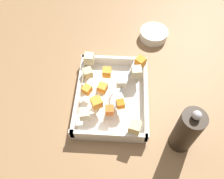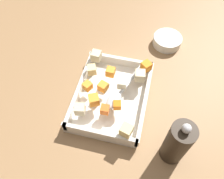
% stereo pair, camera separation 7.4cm
% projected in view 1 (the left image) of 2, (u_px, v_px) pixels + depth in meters
% --- Properties ---
extents(ground_plane, '(4.00, 4.00, 0.00)m').
position_uv_depth(ground_plane, '(111.00, 96.00, 0.80)').
color(ground_plane, '#936D47').
extents(baking_dish, '(0.30, 0.23, 0.05)m').
position_uv_depth(baking_dish, '(112.00, 97.00, 0.78)').
color(baking_dish, white).
rests_on(baking_dish, ground_plane).
extents(carrot_chunk_center, '(0.04, 0.04, 0.03)m').
position_uv_depth(carrot_chunk_center, '(97.00, 103.00, 0.71)').
color(carrot_chunk_center, orange).
rests_on(carrot_chunk_center, baking_dish).
extents(carrot_chunk_near_spoon, '(0.03, 0.03, 0.03)m').
position_uv_depth(carrot_chunk_near_spoon, '(107.00, 72.00, 0.77)').
color(carrot_chunk_near_spoon, orange).
rests_on(carrot_chunk_near_spoon, baking_dish).
extents(carrot_chunk_heap_side, '(0.03, 0.03, 0.03)m').
position_uv_depth(carrot_chunk_heap_side, '(102.00, 88.00, 0.74)').
color(carrot_chunk_heap_side, orange).
rests_on(carrot_chunk_heap_side, baking_dish).
extents(carrot_chunk_mid_right, '(0.03, 0.03, 0.03)m').
position_uv_depth(carrot_chunk_mid_right, '(110.00, 110.00, 0.70)').
color(carrot_chunk_mid_right, orange).
rests_on(carrot_chunk_mid_right, baking_dish).
extents(carrot_chunk_corner_nw, '(0.04, 0.04, 0.03)m').
position_uv_depth(carrot_chunk_corner_nw, '(87.00, 90.00, 0.74)').
color(carrot_chunk_corner_nw, orange).
rests_on(carrot_chunk_corner_nw, baking_dish).
extents(carrot_chunk_heap_top, '(0.04, 0.04, 0.03)m').
position_uv_depth(carrot_chunk_heap_top, '(140.00, 62.00, 0.80)').
color(carrot_chunk_heap_top, orange).
rests_on(carrot_chunk_heap_top, baking_dish).
extents(carrot_chunk_rim_edge, '(0.03, 0.03, 0.02)m').
position_uv_depth(carrot_chunk_rim_edge, '(120.00, 104.00, 0.71)').
color(carrot_chunk_rim_edge, orange).
rests_on(carrot_chunk_rim_edge, baking_dish).
extents(potato_chunk_corner_se, '(0.04, 0.04, 0.03)m').
position_uv_depth(potato_chunk_corner_se, '(135.00, 127.00, 0.66)').
color(potato_chunk_corner_se, '#E0CC89').
rests_on(potato_chunk_corner_se, baking_dish).
extents(potato_chunk_corner_sw, '(0.03, 0.03, 0.03)m').
position_uv_depth(potato_chunk_corner_sw, '(89.00, 58.00, 0.80)').
color(potato_chunk_corner_sw, beige).
rests_on(potato_chunk_corner_sw, baking_dish).
extents(potato_chunk_mid_left, '(0.04, 0.04, 0.03)m').
position_uv_depth(potato_chunk_mid_left, '(85.00, 114.00, 0.69)').
color(potato_chunk_mid_left, beige).
rests_on(potato_chunk_mid_left, baking_dish).
extents(potato_chunk_near_right, '(0.04, 0.04, 0.03)m').
position_uv_depth(potato_chunk_near_right, '(88.00, 73.00, 0.77)').
color(potato_chunk_near_right, '#E0CC89').
rests_on(potato_chunk_near_right, baking_dish).
extents(potato_chunk_far_left, '(0.03, 0.03, 0.03)m').
position_uv_depth(potato_chunk_far_left, '(121.00, 82.00, 0.75)').
color(potato_chunk_far_left, beige).
rests_on(potato_chunk_far_left, baking_dish).
extents(potato_chunk_under_handle, '(0.04, 0.04, 0.03)m').
position_uv_depth(potato_chunk_under_handle, '(136.00, 72.00, 0.77)').
color(potato_chunk_under_handle, beige).
rests_on(potato_chunk_under_handle, baking_dish).
extents(serving_spoon, '(0.21, 0.10, 0.02)m').
position_uv_depth(serving_spoon, '(118.00, 97.00, 0.73)').
color(serving_spoon, silver).
rests_on(serving_spoon, baking_dish).
extents(pepper_mill, '(0.07, 0.07, 0.19)m').
position_uv_depth(pepper_mill, '(186.00, 131.00, 0.63)').
color(pepper_mill, '#2D2319').
rests_on(pepper_mill, ground_plane).
extents(small_prep_bowl, '(0.11, 0.11, 0.04)m').
position_uv_depth(small_prep_bowl, '(154.00, 34.00, 0.94)').
color(small_prep_bowl, silver).
rests_on(small_prep_bowl, ground_plane).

